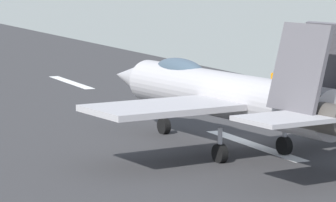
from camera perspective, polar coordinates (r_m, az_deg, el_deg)
ground_plane at (r=42.42m, az=4.64°, el=-2.48°), size 400.00×400.00×0.00m
runway_strip at (r=42.40m, az=4.65°, el=-2.47°), size 240.00×26.00×0.02m
fighter_jet at (r=40.02m, az=3.46°, el=0.44°), size 17.99×13.58×5.63m
crew_person at (r=57.56m, az=6.39°, el=1.08°), size 0.64×0.44×1.73m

